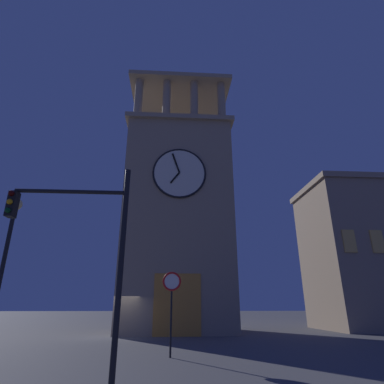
% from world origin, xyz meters
% --- Properties ---
extents(ground_plane, '(200.00, 200.00, 0.00)m').
position_xyz_m(ground_plane, '(0.00, 0.00, 0.00)').
color(ground_plane, '#4C4C51').
extents(clocktower, '(9.11, 8.13, 24.08)m').
position_xyz_m(clocktower, '(-3.79, -4.03, 8.96)').
color(clocktower, gray).
rests_on(clocktower, ground_plane).
extents(traffic_signal_near, '(3.38, 0.41, 5.78)m').
position_xyz_m(traffic_signal_near, '(-0.92, 13.08, 3.70)').
color(traffic_signal_near, black).
rests_on(traffic_signal_near, ground_plane).
extents(street_lamp, '(0.44, 0.44, 5.53)m').
position_xyz_m(street_lamp, '(2.25, 10.91, 3.82)').
color(street_lamp, black).
rests_on(street_lamp, ground_plane).
extents(no_horn_sign, '(0.78, 0.14, 3.25)m').
position_xyz_m(no_horn_sign, '(-3.38, 8.30, 2.56)').
color(no_horn_sign, black).
rests_on(no_horn_sign, ground_plane).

